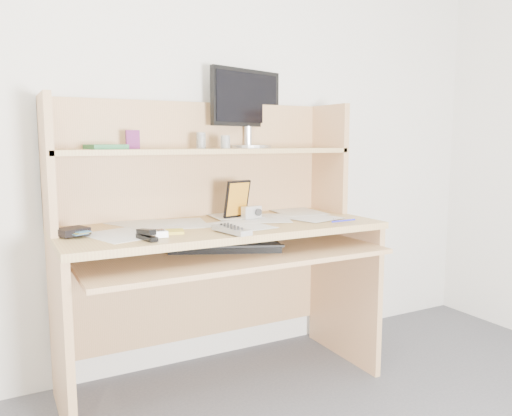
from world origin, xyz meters
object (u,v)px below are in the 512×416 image
desk (214,234)px  tv_remote (231,230)px  keyboard (225,246)px  game_case (237,199)px  monitor (247,106)px

desk → tv_remote: 0.32m
keyboard → tv_remote: (-0.04, -0.16, 0.10)m
game_case → monitor: bearing=38.1°
tv_remote → monitor: 0.78m
keyboard → tv_remote: 0.19m
game_case → monitor: 0.49m
desk → keyboard: desk is taller
desk → monitor: (0.26, 0.18, 0.59)m
desk → game_case: desk is taller
desk → game_case: (0.13, 0.02, 0.15)m
tv_remote → desk: bearing=69.8°
desk → game_case: 0.20m
game_case → monitor: size_ratio=0.41×
monitor → keyboard: bearing=-146.9°
tv_remote → game_case: game_case is taller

